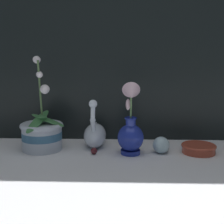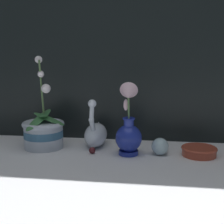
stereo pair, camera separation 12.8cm
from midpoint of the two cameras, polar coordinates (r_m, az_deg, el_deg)
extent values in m
plane|color=white|center=(1.18, 3.37, -8.81)|extent=(2.80, 2.80, 0.00)
cube|color=black|center=(1.43, 4.64, 18.90)|extent=(2.80, 0.03, 1.20)
cylinder|color=#B2BCCC|center=(1.33, -9.74, -4.16)|extent=(0.16, 0.16, 0.11)
cylinder|color=#386689|center=(1.33, -9.75, -3.93)|extent=(0.16, 0.16, 0.03)
torus|color=#B2BCCC|center=(1.32, -9.80, -2.17)|extent=(0.18, 0.18, 0.02)
cylinder|color=#4C6B3D|center=(1.30, -9.99, 3.73)|extent=(0.01, 0.04, 0.26)
ellipsoid|color=#38703D|center=(1.31, -8.74, -1.28)|extent=(0.15, 0.07, 0.06)
ellipsoid|color=#38703D|center=(1.35, -10.04, -0.97)|extent=(0.12, 0.17, 0.06)
ellipsoid|color=#38703D|center=(1.30, -10.51, -1.43)|extent=(0.09, 0.17, 0.07)
sphere|color=white|center=(1.30, -10.53, 9.41)|extent=(0.03, 0.03, 0.03)
sphere|color=white|center=(1.29, -10.12, 6.83)|extent=(0.03, 0.03, 0.03)
sphere|color=white|center=(1.29, -9.22, 4.25)|extent=(0.04, 0.04, 0.04)
ellipsoid|color=silver|center=(1.34, -0.25, -4.25)|extent=(0.09, 0.18, 0.10)
cone|color=silver|center=(1.40, 0.13, -2.98)|extent=(0.05, 0.06, 0.07)
cylinder|color=silver|center=(1.26, -0.69, -2.56)|extent=(0.02, 0.06, 0.07)
sphere|color=silver|center=(1.23, -0.83, -1.47)|extent=(0.02, 0.02, 0.02)
cylinder|color=silver|center=(1.23, -0.77, 0.03)|extent=(0.02, 0.04, 0.07)
sphere|color=silver|center=(1.24, -0.71, 1.52)|extent=(0.03, 0.03, 0.03)
cylinder|color=navy|center=(1.24, 6.01, -7.38)|extent=(0.08, 0.08, 0.02)
ellipsoid|color=navy|center=(1.23, 6.06, -4.81)|extent=(0.10, 0.10, 0.11)
cylinder|color=navy|center=(1.21, 6.12, -1.91)|extent=(0.04, 0.04, 0.03)
torus|color=navy|center=(1.21, 6.13, -1.24)|extent=(0.05, 0.05, 0.01)
cylinder|color=#567A47|center=(1.19, 6.15, 0.62)|extent=(0.01, 0.04, 0.09)
cone|color=beige|center=(1.16, 6.17, 3.30)|extent=(0.07, 0.08, 0.09)
ellipsoid|color=beige|center=(1.19, 5.63, 1.28)|extent=(0.02, 0.02, 0.04)
sphere|color=silver|center=(1.25, 11.70, -6.22)|extent=(0.07, 0.07, 0.07)
cylinder|color=#A8422D|center=(1.29, 18.43, -6.89)|extent=(0.13, 0.13, 0.03)
torus|color=#A8422D|center=(1.28, 18.46, -6.37)|extent=(0.14, 0.14, 0.01)
sphere|color=#4C191E|center=(1.25, -0.69, -7.08)|extent=(0.03, 0.03, 0.03)
camera|label=1|loc=(0.06, -87.14, 0.53)|focal=50.00mm
camera|label=2|loc=(0.06, 92.86, -0.53)|focal=50.00mm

